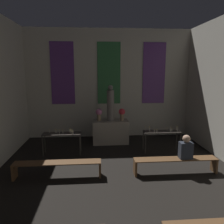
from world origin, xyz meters
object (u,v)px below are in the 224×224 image
(flower_vase_left, at_px, (99,114))
(pew_back_right, at_px, (175,162))
(candle_rack_left, at_px, (62,136))
(flower_vase_right, at_px, (122,113))
(statue, at_px, (110,104))
(person_seated, at_px, (186,148))
(pew_back_left, at_px, (58,166))
(candle_rack_right, at_px, (162,134))
(altar, at_px, (111,132))

(flower_vase_left, bearing_deg, pew_back_right, -53.55)
(flower_vase_left, xyz_separation_m, candle_rack_left, (-1.34, -1.11, -0.58))
(flower_vase_right, xyz_separation_m, candle_rack_left, (-2.28, -1.11, -0.58))
(statue, relative_size, person_seated, 2.08)
(statue, xyz_separation_m, pew_back_left, (-1.68, -2.91, -1.27))
(statue, distance_m, pew_back_left, 3.59)
(candle_rack_right, bearing_deg, statue, 148.43)
(statue, xyz_separation_m, candle_rack_left, (-1.81, -1.11, -0.95))
(flower_vase_left, relative_size, person_seated, 0.71)
(person_seated, bearing_deg, pew_back_right, 180.00)
(flower_vase_right, relative_size, person_seated, 0.71)
(flower_vase_right, bearing_deg, candle_rack_left, -153.93)
(statue, distance_m, flower_vase_left, 0.60)
(candle_rack_left, relative_size, person_seated, 1.93)
(altar, distance_m, candle_rack_left, 2.13)
(flower_vase_left, bearing_deg, statue, 0.00)
(altar, distance_m, flower_vase_right, 0.90)
(flower_vase_left, xyz_separation_m, flower_vase_right, (0.94, 0.00, 0.00))
(pew_back_left, distance_m, person_seated, 3.67)
(statue, distance_m, flower_vase_right, 0.60)
(statue, bearing_deg, flower_vase_left, 180.00)
(statue, bearing_deg, altar, 0.00)
(candle_rack_right, bearing_deg, person_seated, -85.21)
(flower_vase_left, height_order, flower_vase_right, same)
(candle_rack_left, distance_m, candle_rack_right, 3.62)
(flower_vase_left, height_order, candle_rack_right, flower_vase_left)
(candle_rack_left, xyz_separation_m, pew_back_right, (3.49, -1.79, -0.32))
(flower_vase_left, relative_size, candle_rack_left, 0.37)
(flower_vase_left, relative_size, candle_rack_right, 0.37)
(pew_back_left, bearing_deg, person_seated, 0.00)
(person_seated, bearing_deg, flower_vase_left, 129.90)
(flower_vase_left, bearing_deg, candle_rack_left, -140.25)
(flower_vase_left, bearing_deg, person_seated, -50.10)
(flower_vase_right, bearing_deg, flower_vase_left, 180.00)
(altar, xyz_separation_m, flower_vase_right, (0.47, 0.00, 0.77))
(pew_back_right, bearing_deg, person_seated, 0.00)
(flower_vase_left, height_order, person_seated, flower_vase_left)
(statue, relative_size, flower_vase_right, 2.93)
(flower_vase_left, bearing_deg, flower_vase_right, 0.00)
(statue, distance_m, person_seated, 3.61)
(flower_vase_left, height_order, pew_back_right, flower_vase_left)
(pew_back_left, relative_size, pew_back_right, 1.00)
(statue, bearing_deg, candle_rack_left, -148.37)
(altar, xyz_separation_m, flower_vase_left, (-0.47, 0.00, 0.77))
(flower_vase_left, distance_m, pew_back_left, 3.28)
(candle_rack_left, bearing_deg, altar, 31.63)
(altar, height_order, statue, statue)
(candle_rack_right, bearing_deg, flower_vase_left, 153.98)
(pew_back_left, bearing_deg, flower_vase_left, 67.40)
(statue, xyz_separation_m, flower_vase_left, (-0.47, 0.00, -0.37))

